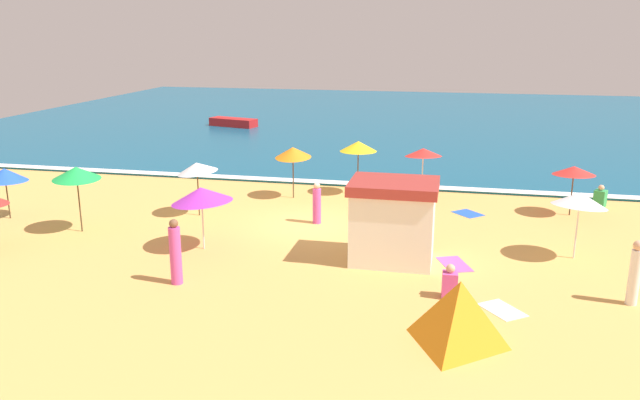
# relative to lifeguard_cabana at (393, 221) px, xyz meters

# --- Properties ---
(ground_plane) EXTENTS (60.00, 60.00, 0.00)m
(ground_plane) POSITION_rel_lifeguard_cabana_xyz_m (-3.28, 2.97, -1.29)
(ground_plane) COLOR #E0A856
(ocean_water) EXTENTS (60.00, 44.00, 0.10)m
(ocean_water) POSITION_rel_lifeguard_cabana_xyz_m (-3.28, 30.97, -1.24)
(ocean_water) COLOR #0F567A
(ocean_water) RESTS_ON ground_plane
(wave_breaker_foam) EXTENTS (57.00, 0.70, 0.01)m
(wave_breaker_foam) POSITION_rel_lifeguard_cabana_xyz_m (-3.28, 9.27, -1.18)
(wave_breaker_foam) COLOR white
(wave_breaker_foam) RESTS_ON ocean_water
(lifeguard_cabana) EXTENTS (2.64, 2.11, 2.53)m
(lifeguard_cabana) POSITION_rel_lifeguard_cabana_xyz_m (0.00, 0.00, 0.00)
(lifeguard_cabana) COLOR white
(lifeguard_cabana) RESTS_ON ground_plane
(beach_umbrella_0) EXTENTS (2.30, 2.30, 2.38)m
(beach_umbrella_0) POSITION_rel_lifeguard_cabana_xyz_m (-11.03, 0.57, 0.83)
(beach_umbrella_0) COLOR #4C3823
(beach_umbrella_0) RESTS_ON ground_plane
(beach_umbrella_1) EXTENTS (2.15, 2.15, 1.96)m
(beach_umbrella_1) POSITION_rel_lifeguard_cabana_xyz_m (-14.60, 1.42, 0.40)
(beach_umbrella_1) COLOR #4C3823
(beach_umbrella_1) RESTS_ON ground_plane
(beach_umbrella_2) EXTENTS (1.78, 1.81, 2.25)m
(beach_umbrella_2) POSITION_rel_lifeguard_cabana_xyz_m (-4.86, 6.60, 0.67)
(beach_umbrella_2) COLOR #4C3823
(beach_umbrella_2) RESTS_ON ground_plane
(beach_umbrella_3) EXTENTS (2.08, 2.09, 2.17)m
(beach_umbrella_3) POSITION_rel_lifeguard_cabana_xyz_m (0.44, 7.81, 0.65)
(beach_umbrella_3) COLOR silver
(beach_umbrella_3) RESTS_ON ground_plane
(beach_umbrella_4) EXTENTS (2.31, 2.32, 2.21)m
(beach_umbrella_4) POSITION_rel_lifeguard_cabana_xyz_m (5.54, 1.41, 0.61)
(beach_umbrella_4) COLOR silver
(beach_umbrella_4) RESTS_ON ground_plane
(beach_umbrella_5) EXTENTS (2.16, 2.16, 2.33)m
(beach_umbrella_5) POSITION_rel_lifeguard_cabana_xyz_m (-2.30, 7.76, 0.81)
(beach_umbrella_5) COLOR #4C3823
(beach_umbrella_5) RESTS_ON ground_plane
(beach_umbrella_6) EXTENTS (2.06, 2.07, 1.96)m
(beach_umbrella_6) POSITION_rel_lifeguard_cabana_xyz_m (6.17, 6.35, 0.47)
(beach_umbrella_6) COLOR #4C3823
(beach_umbrella_6) RESTS_ON ground_plane
(beach_umbrella_7) EXTENTS (2.29, 2.27, 2.14)m
(beach_umbrella_7) POSITION_rel_lifeguard_cabana_xyz_m (-6.11, -0.22, 0.53)
(beach_umbrella_7) COLOR silver
(beach_umbrella_7) RESTS_ON ground_plane
(beach_umbrella_8) EXTENTS (2.02, 2.01, 2.16)m
(beach_umbrella_8) POSITION_rel_lifeguard_cabana_xyz_m (-7.75, 3.32, 0.59)
(beach_umbrella_8) COLOR #4C3823
(beach_umbrella_8) RESTS_ON ground_plane
(beach_tent) EXTENTS (2.15, 2.50, 1.45)m
(beach_tent) POSITION_rel_lifeguard_cabana_xyz_m (2.02, -4.84, -0.56)
(beach_tent) COLOR orange
(beach_tent) RESTS_ON ground_plane
(beachgoer_0) EXTENTS (0.35, 0.35, 1.53)m
(beachgoer_0) POSITION_rel_lifeguard_cabana_xyz_m (-3.11, 3.29, -0.55)
(beachgoer_0) COLOR #D84CA5
(beachgoer_0) RESTS_ON ground_plane
(beachgoer_1) EXTENTS (0.39, 0.39, 1.75)m
(beachgoer_1) POSITION_rel_lifeguard_cabana_xyz_m (6.44, -1.89, -0.42)
(beachgoer_1) COLOR white
(beachgoer_1) RESTS_ON ground_plane
(beachgoer_3) EXTENTS (0.36, 0.36, 1.89)m
(beachgoer_3) POSITION_rel_lifeguard_cabana_xyz_m (-5.73, -3.11, -0.38)
(beachgoer_3) COLOR #D84CA5
(beachgoer_3) RESTS_ON ground_plane
(beachgoer_4) EXTENTS (0.58, 0.58, 0.90)m
(beachgoer_4) POSITION_rel_lifeguard_cabana_xyz_m (7.55, 7.89, -0.91)
(beachgoer_4) COLOR green
(beachgoer_4) RESTS_ON ground_plane
(beachgoer_5) EXTENTS (0.42, 0.42, 0.95)m
(beachgoer_5) POSITION_rel_lifeguard_cabana_xyz_m (1.79, -2.47, -0.88)
(beachgoer_5) COLOR #D84CA5
(beachgoer_5) RESTS_ON ground_plane
(beach_towel_0) EXTENTS (1.18, 1.52, 0.01)m
(beach_towel_0) POSITION_rel_lifeguard_cabana_xyz_m (1.91, 0.06, -1.28)
(beach_towel_0) COLOR #D84CA5
(beach_towel_0) RESTS_ON ground_plane
(beach_towel_1) EXTENTS (1.93, 1.86, 0.01)m
(beach_towel_1) POSITION_rel_lifeguard_cabana_xyz_m (-1.18, 7.19, -1.28)
(beach_towel_1) COLOR orange
(beach_towel_1) RESTS_ON ground_plane
(beach_towel_2) EXTENTS (1.32, 1.33, 0.01)m
(beach_towel_2) POSITION_rel_lifeguard_cabana_xyz_m (2.36, 5.72, -1.28)
(beach_towel_2) COLOR blue
(beach_towel_2) RESTS_ON ground_plane
(beach_towel_3) EXTENTS (1.29, 1.37, 0.01)m
(beach_towel_3) POSITION_rel_lifeguard_cabana_xyz_m (3.14, -2.98, -1.28)
(beach_towel_3) COLOR white
(beach_towel_3) RESTS_ON ground_plane
(small_boat_0) EXTENTS (3.66, 2.00, 0.57)m
(small_boat_0) POSITION_rel_lifeguard_cabana_xyz_m (-14.02, 24.57, -0.90)
(small_boat_0) COLOR red
(small_boat_0) RESTS_ON ocean_water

